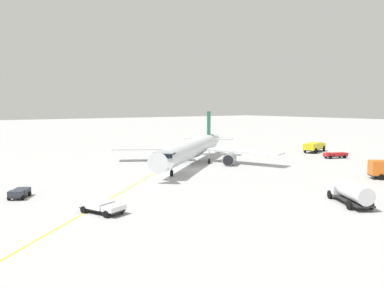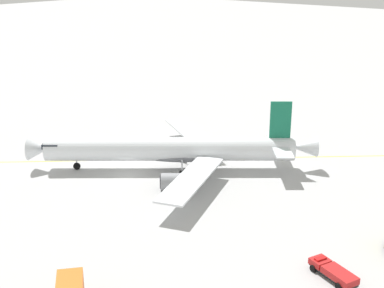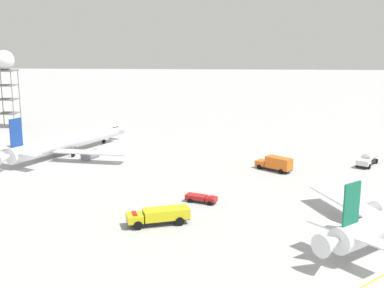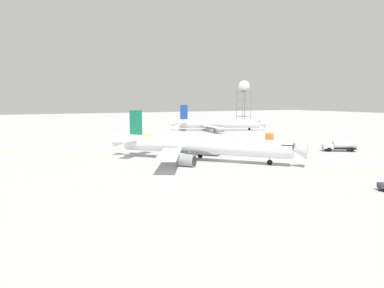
% 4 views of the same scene
% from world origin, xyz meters
% --- Properties ---
extents(airliner_secondary, '(37.53, 33.46, 11.30)m').
position_xyz_m(airliner_secondary, '(-39.46, -70.22, 2.73)').
color(airliner_secondary, white).
rests_on(airliner_secondary, ground_plane).
extents(ops_pickup_truck, '(3.69, 5.84, 1.41)m').
position_xyz_m(ops_pickup_truck, '(-5.84, -36.41, 0.81)').
color(ops_pickup_truck, '#232326').
rests_on(ops_pickup_truck, ground_plane).
extents(fire_tender_truck, '(5.75, 10.14, 2.50)m').
position_xyz_m(fire_tender_truck, '(4.84, -42.56, 1.53)').
color(fire_tender_truck, '#232326').
rests_on(fire_tender_truck, ground_plane).
extents(catering_truck_truck, '(7.13, 7.89, 3.10)m').
position_xyz_m(catering_truck_truck, '(-27.06, -21.09, 1.67)').
color(catering_truck_truck, '#232326').
rests_on(catering_truck_truck, ground_plane).
extents(fuel_tanker_truck, '(8.41, 6.54, 2.87)m').
position_xyz_m(fuel_tanker_truck, '(-33.05, 0.02, 1.56)').
color(fuel_tanker_truck, '#232326').
rests_on(fuel_tanker_truck, ground_plane).
extents(radar_tower, '(6.30, 6.30, 23.44)m').
position_xyz_m(radar_tower, '(-73.20, -98.02, 19.36)').
color(radar_tower, slate).
rests_on(radar_tower, ground_plane).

